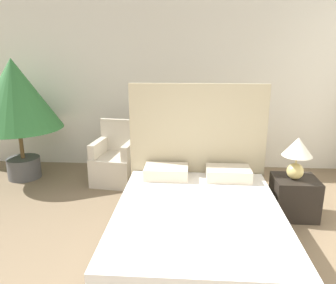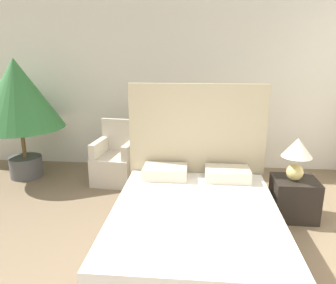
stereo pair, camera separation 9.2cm
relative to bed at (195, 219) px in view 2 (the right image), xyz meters
name	(u,v)px [view 2 (the right image)]	position (x,y,z in m)	size (l,w,h in m)	color
wall_back	(171,80)	(-0.44, 2.39, 1.17)	(10.00, 0.06, 2.90)	silver
bed	(195,219)	(0.00, 0.00, 0.00)	(1.68, 2.10, 1.55)	#4C4238
armchair_near_window_left	(116,163)	(-1.20, 1.57, 0.01)	(0.66, 0.68, 0.91)	beige
armchair_near_window_right	(173,165)	(-0.34, 1.57, 0.01)	(0.60, 0.63, 0.91)	beige
potted_palm	(18,97)	(-2.66, 1.64, 0.98)	(1.30, 1.30, 1.82)	#4C4C4C
nightstand	(294,198)	(1.16, 0.67, -0.04)	(0.50, 0.45, 0.48)	black
table_lamp	(297,153)	(1.13, 0.65, 0.53)	(0.34, 0.34, 0.50)	tan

